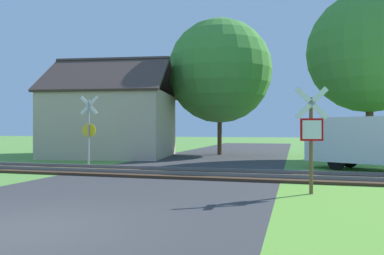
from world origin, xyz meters
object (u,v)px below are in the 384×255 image
crossing_sign_far (89,127)px  tree_left (94,97)px  tree_center (220,71)px  stop_sign_near (311,133)px  mail_truck (374,141)px  house (112,123)px  tree_right (369,52)px

crossing_sign_far → tree_left: bearing=113.3°
tree_left → tree_center: (9.33, 0.52, 1.59)m
stop_sign_near → mail_truck: 7.10m
tree_left → stop_sign_near: bearing=-44.1°
crossing_sign_far → house: (-2.13, 6.39, 0.33)m
mail_truck → tree_left: bearing=93.2°
tree_left → mail_truck: tree_left is taller
stop_sign_near → house: 16.18m
tree_right → mail_truck: size_ratio=1.85×
house → tree_right: bearing=-2.7°
tree_left → mail_truck: (17.46, -7.74, -2.90)m
house → stop_sign_near: bearing=-52.3°
crossing_sign_far → tree_right: (13.19, 7.93, 4.32)m
mail_truck → crossing_sign_far: bearing=125.1°
tree_left → tree_right: tree_right is taller
house → mail_truck: size_ratio=1.60×
tree_center → crossing_sign_far: bearing=-112.4°
house → tree_center: bearing=21.5°
tree_right → house: bearing=-174.3°
stop_sign_near → crossing_sign_far: 10.67m
crossing_sign_far → tree_center: (4.12, 9.99, 3.90)m
stop_sign_near → tree_left: (-14.73, 14.28, 2.52)m
crossing_sign_far → house: size_ratio=0.39×
stop_sign_near → tree_left: bearing=-56.2°
house → mail_truck: house is taller
stop_sign_near → mail_truck: (2.73, 6.54, -0.38)m
house → mail_truck: bearing=-26.4°
house → tree_center: size_ratio=0.90×
house → tree_right: tree_right is taller
stop_sign_near → tree_right: size_ratio=0.30×
house → tree_center: 8.04m
crossing_sign_far → tree_left: (-5.22, 9.46, 2.31)m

